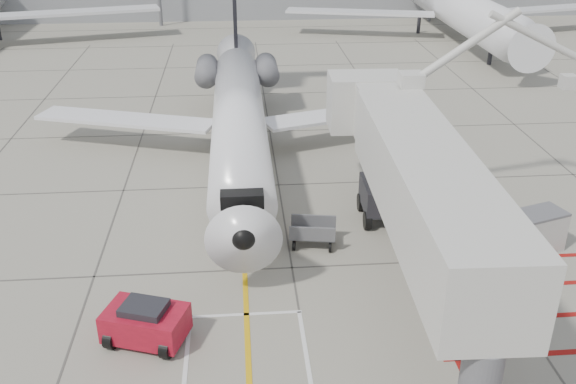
{
  "coord_description": "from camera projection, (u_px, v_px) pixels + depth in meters",
  "views": [
    {
      "loc": [
        -2.01,
        -18.24,
        14.33
      ],
      "look_at": [
        0.0,
        6.0,
        2.5
      ],
      "focal_mm": 40.0,
      "sensor_mm": 36.0,
      "label": 1
    }
  ],
  "objects": [
    {
      "name": "ground_plane",
      "position": [
        302.0,
        329.0,
        22.76
      ],
      "size": [
        260.0,
        260.0,
        0.0
      ],
      "primitive_type": "plane",
      "color": "gray",
      "rests_on": "ground"
    },
    {
      "name": "regional_jet",
      "position": [
        238.0,
        104.0,
        32.77
      ],
      "size": [
        24.62,
        31.04,
        8.13
      ],
      "primitive_type": null,
      "rotation": [
        0.0,
        0.0,
        -0.0
      ],
      "color": "white",
      "rests_on": "ground_plane"
    },
    {
      "name": "jet_bridge",
      "position": [
        426.0,
        204.0,
        22.87
      ],
      "size": [
        9.95,
        20.06,
        7.92
      ],
      "primitive_type": null,
      "rotation": [
        0.0,
        0.0,
        -0.03
      ],
      "color": "silver",
      "rests_on": "ground_plane"
    },
    {
      "name": "pushback_tug",
      "position": [
        146.0,
        322.0,
        21.86
      ],
      "size": [
        3.12,
        2.48,
        1.58
      ],
      "primitive_type": null,
      "rotation": [
        0.0,
        0.0,
        -0.33
      ],
      "color": "#A81024",
      "rests_on": "ground_plane"
    },
    {
      "name": "baggage_cart",
      "position": [
        313.0,
        233.0,
        27.71
      ],
      "size": [
        2.15,
        1.56,
        1.24
      ],
      "primitive_type": null,
      "rotation": [
        0.0,
        0.0,
        -0.17
      ],
      "color": "#545559",
      "rests_on": "ground_plane"
    },
    {
      "name": "ground_power_unit",
      "position": [
        536.0,
        231.0,
        27.31
      ],
      "size": [
        2.55,
        1.95,
        1.79
      ],
      "primitive_type": null,
      "rotation": [
        0.0,
        0.0,
        0.32
      ],
      "color": "beige",
      "rests_on": "ground_plane"
    },
    {
      "name": "cone_nose",
      "position": [
        259.0,
        225.0,
        29.09
      ],
      "size": [
        0.37,
        0.37,
        0.51
      ],
      "primitive_type": "cone",
      "color": "#FF450D",
      "rests_on": "ground_plane"
    },
    {
      "name": "cone_side",
      "position": [
        294.0,
        225.0,
        29.07
      ],
      "size": [
        0.39,
        0.39,
        0.54
      ],
      "primitive_type": "cone",
      "color": "#F3480C",
      "rests_on": "ground_plane"
    }
  ]
}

